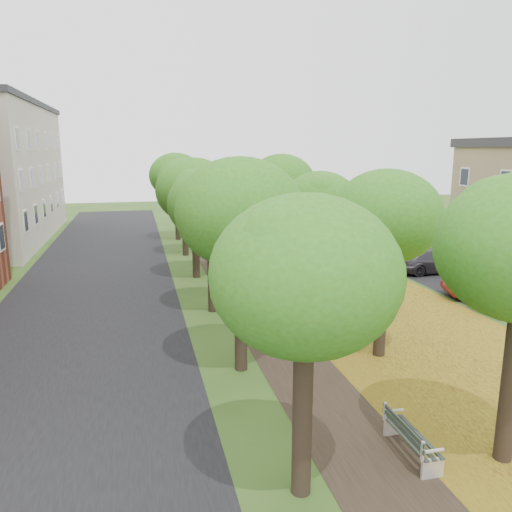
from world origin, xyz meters
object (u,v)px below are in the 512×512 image
car_red (496,283)px  car_white (397,246)px  bench (410,437)px  car_grey (433,261)px

car_red → car_white: (0.00, 9.19, -0.00)m
bench → car_grey: (10.39, 15.37, 0.21)m
car_grey → car_white: size_ratio=0.85×
car_red → car_grey: (0.00, 5.19, -0.09)m
car_white → car_red: bearing=-170.0°
bench → car_grey: 18.56m
car_white → bench: bearing=161.8°
bench → car_red: bearing=-44.9°
bench → car_grey: car_grey is taller
car_red → bench: bearing=148.8°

